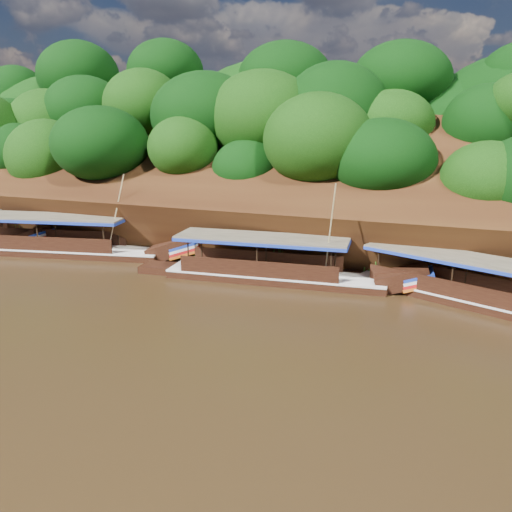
{
  "coord_description": "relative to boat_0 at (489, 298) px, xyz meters",
  "views": [
    {
      "loc": [
        10.41,
        -19.06,
        8.97
      ],
      "look_at": [
        0.28,
        7.0,
        1.43
      ],
      "focal_mm": 35.0,
      "sensor_mm": 36.0,
      "label": 1
    }
  ],
  "objects": [
    {
      "name": "boat_1",
      "position": [
        -10.57,
        0.37,
        0.05
      ],
      "size": [
        15.19,
        3.79,
        6.4
      ],
      "rotation": [
        0.0,
        0.0,
        0.1
      ],
      "color": "black",
      "rests_on": "ground"
    },
    {
      "name": "boat_0",
      "position": [
        0.0,
        0.0,
        0.0
      ],
      "size": [
        14.52,
        7.16,
        6.22
      ],
      "rotation": [
        0.0,
        0.0,
        -0.37
      ],
      "color": "black",
      "rests_on": "ground"
    },
    {
      "name": "reeds",
      "position": [
        -16.49,
        2.68,
        0.36
      ],
      "size": [
        51.38,
        2.41,
        2.18
      ],
      "color": "#2E5D17",
      "rests_on": "ground"
    },
    {
      "name": "ground",
      "position": [
        -12.72,
        -6.87,
        -0.54
      ],
      "size": [
        160.0,
        160.0,
        0.0
      ],
      "primitive_type": "plane",
      "color": "black",
      "rests_on": "ground"
    },
    {
      "name": "riverbank",
      "position": [
        -12.73,
        15.86,
        1.34
      ],
      "size": [
        120.0,
        30.06,
        19.4
      ],
      "color": "black",
      "rests_on": "ground"
    },
    {
      "name": "boat_2",
      "position": [
        -26.38,
        0.72,
        0.07
      ],
      "size": [
        17.39,
        5.67,
        6.18
      ],
      "rotation": [
        0.0,
        0.0,
        0.2
      ],
      "color": "black",
      "rests_on": "ground"
    }
  ]
}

